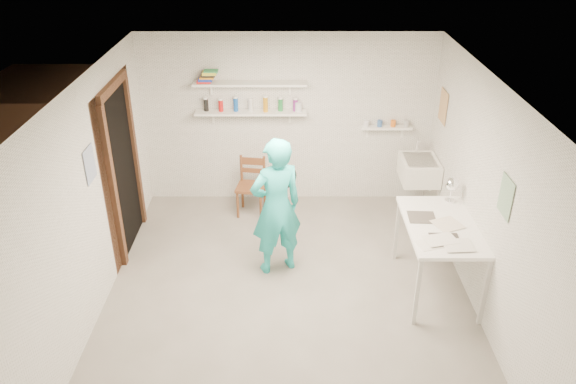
{
  "coord_description": "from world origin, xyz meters",
  "views": [
    {
      "loc": [
        -0.0,
        -5.05,
        3.92
      ],
      "look_at": [
        0.0,
        0.4,
        1.05
      ],
      "focal_mm": 35.0,
      "sensor_mm": 36.0,
      "label": 1
    }
  ],
  "objects_px": {
    "belfast_sink": "(419,170)",
    "wooden_chair": "(251,187)",
    "wall_clock": "(284,177)",
    "desk_lamp": "(452,184)",
    "work_table": "(437,257)",
    "man": "(276,207)"
  },
  "relations": [
    {
      "from": "belfast_sink",
      "to": "wooden_chair",
      "type": "distance_m",
      "value": 2.28
    },
    {
      "from": "wall_clock",
      "to": "desk_lamp",
      "type": "distance_m",
      "value": 1.9
    },
    {
      "from": "wooden_chair",
      "to": "belfast_sink",
      "type": "bearing_deg",
      "value": 6.82
    },
    {
      "from": "wooden_chair",
      "to": "desk_lamp",
      "type": "distance_m",
      "value": 2.72
    },
    {
      "from": "belfast_sink",
      "to": "desk_lamp",
      "type": "distance_m",
      "value": 1.2
    },
    {
      "from": "wall_clock",
      "to": "work_table",
      "type": "bearing_deg",
      "value": -42.3
    },
    {
      "from": "work_table",
      "to": "desk_lamp",
      "type": "xyz_separation_m",
      "value": [
        0.21,
        0.51,
        0.64
      ]
    },
    {
      "from": "desk_lamp",
      "to": "wall_clock",
      "type": "bearing_deg",
      "value": 177.3
    },
    {
      "from": "desk_lamp",
      "to": "wooden_chair",
      "type": "bearing_deg",
      "value": 152.97
    },
    {
      "from": "man",
      "to": "desk_lamp",
      "type": "height_order",
      "value": "man"
    },
    {
      "from": "belfast_sink",
      "to": "man",
      "type": "relative_size",
      "value": 0.36
    },
    {
      "from": "desk_lamp",
      "to": "work_table",
      "type": "bearing_deg",
      "value": -112.42
    },
    {
      "from": "belfast_sink",
      "to": "desk_lamp",
      "type": "relative_size",
      "value": 3.8
    },
    {
      "from": "belfast_sink",
      "to": "wooden_chair",
      "type": "relative_size",
      "value": 0.74
    },
    {
      "from": "wooden_chair",
      "to": "work_table",
      "type": "bearing_deg",
      "value": -30.06
    },
    {
      "from": "belfast_sink",
      "to": "work_table",
      "type": "xyz_separation_m",
      "value": [
        -0.11,
        -1.64,
        -0.28
      ]
    },
    {
      "from": "man",
      "to": "wall_clock",
      "type": "distance_m",
      "value": 0.35
    },
    {
      "from": "wall_clock",
      "to": "work_table",
      "type": "distance_m",
      "value": 1.92
    },
    {
      "from": "man",
      "to": "desk_lamp",
      "type": "bearing_deg",
      "value": 160.41
    },
    {
      "from": "belfast_sink",
      "to": "wooden_chair",
      "type": "xyz_separation_m",
      "value": [
        -2.26,
        0.06,
        -0.29
      ]
    },
    {
      "from": "work_table",
      "to": "wooden_chair",
      "type": "bearing_deg",
      "value": 141.5
    },
    {
      "from": "belfast_sink",
      "to": "wooden_chair",
      "type": "bearing_deg",
      "value": 178.38
    }
  ]
}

